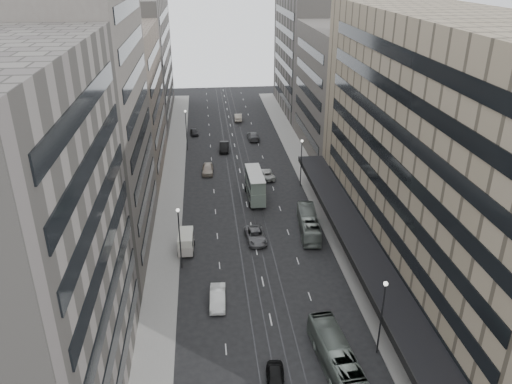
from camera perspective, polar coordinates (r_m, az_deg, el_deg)
name	(u,v)px	position (r m, az deg, el deg)	size (l,w,h in m)	color
ground	(272,326)	(54.32, 1.82, -15.02)	(220.00, 220.00, 0.00)	black
sidewalk_right	(310,179)	(87.95, 6.24, 1.45)	(4.00, 125.00, 0.15)	gray
sidewalk_left	(172,185)	(86.26, -9.55, 0.75)	(4.00, 125.00, 0.15)	gray
department_store	(455,158)	(59.84, 21.76, 3.64)	(19.20, 60.00, 30.00)	gray
building_right_mid	(346,91)	(99.89, 10.25, 11.28)	(15.00, 28.00, 24.00)	#504A46
building_right_far	(314,54)	(128.00, 6.61, 15.36)	(15.00, 32.00, 28.00)	#66615C
building_left_a	(1,257)	(41.63, -27.10, -6.61)	(15.00, 28.00, 30.00)	#66615C
building_left_b	(76,123)	(64.66, -19.83, 7.39)	(15.00, 26.00, 34.00)	#504A46
building_left_c	(114,103)	(91.34, -15.90, 9.79)	(15.00, 28.00, 25.00)	#6F6056
building_left_d	(135,60)	(122.98, -13.71, 14.46)	(15.00, 38.00, 28.00)	#66615C
lamp_right_near	(382,309)	(49.41, 14.24, -12.87)	(0.44, 0.44, 8.32)	#262628
lamp_right_far	(301,158)	(83.31, 5.20, 3.94)	(0.44, 0.44, 8.32)	#262628
lamp_left_near	(179,232)	(61.02, -8.76, -4.49)	(0.44, 0.44, 8.32)	#262628
lamp_left_far	(186,125)	(100.75, -8.00, 7.54)	(0.44, 0.44, 8.32)	#262628
bus_near	(336,357)	(49.28, 9.16, -18.11)	(2.49, 10.65, 2.97)	slate
bus_far	(309,223)	(70.44, 6.04, -3.60)	(2.37, 10.13, 2.82)	gray
double_decker	(255,185)	(79.33, -0.11, 0.80)	(2.74, 8.42, 4.57)	slate
panel_van	(186,241)	(66.32, -8.01, -5.60)	(2.20, 4.27, 2.65)	#BDB5AA
sedan_0	(275,379)	(47.90, 2.23, -20.56)	(1.69, 4.20, 1.43)	black
sedan_1	(218,298)	(56.90, -4.39, -11.94)	(1.70, 4.87, 1.61)	white
sedan_2	(256,236)	(68.38, -0.04, -5.01)	(2.51, 5.45, 1.51)	slate
sedan_4	(208,169)	(90.29, -5.54, 2.64)	(1.97, 4.89, 1.67)	#B1A293
sedan_5	(224,147)	(101.12, -3.65, 5.20)	(1.81, 5.18, 1.71)	black
sedan_6	(266,174)	(87.96, 1.16, 2.07)	(2.46, 5.32, 1.48)	beige
sedan_7	(253,136)	(107.53, -0.32, 6.43)	(2.26, 5.55, 1.61)	#555557
sedan_8	(194,132)	(111.39, -7.07, 6.83)	(1.56, 3.88, 1.32)	#242426
sedan_9	(238,117)	(121.09, -2.05, 8.55)	(1.73, 4.96, 1.64)	#C0B29F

